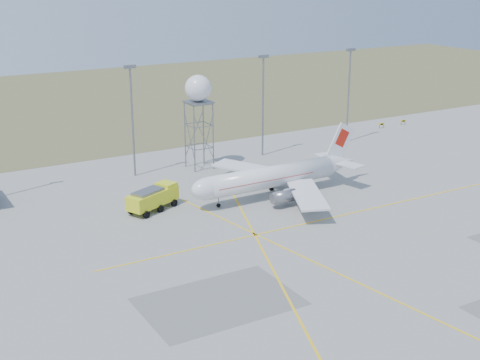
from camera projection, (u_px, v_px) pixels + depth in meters
ground at (439, 314)px, 74.90m from camera, size 400.00×400.00×0.00m
grass_strip at (71, 103)px, 190.03m from camera, size 400.00×120.00×0.03m
mast_b at (132, 112)px, 120.69m from camera, size 2.20×0.50×20.50m
mast_c at (263, 97)px, 134.13m from camera, size 2.20×0.50×20.50m
mast_d at (349, 88)px, 144.69m from camera, size 2.20×0.50×20.50m
taxi_sign_near at (382, 124)px, 160.53m from camera, size 1.60×0.17×1.20m
taxi_sign_far at (403, 121)px, 163.89m from camera, size 1.60×0.17×1.20m
airliner_main at (274, 177)px, 112.22m from camera, size 32.65×31.77×11.11m
radar_tower at (199, 117)px, 125.95m from camera, size 4.97×4.97×18.00m
fire_truck at (154, 199)px, 106.40m from camera, size 9.76×6.71×3.73m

